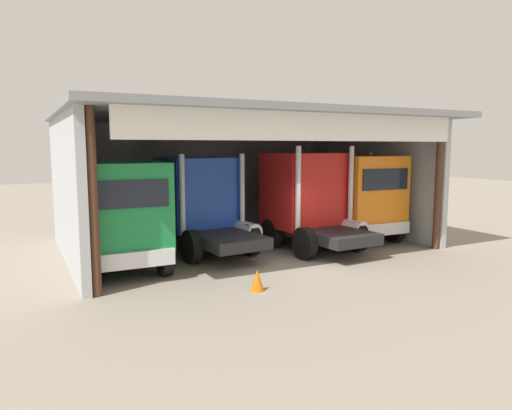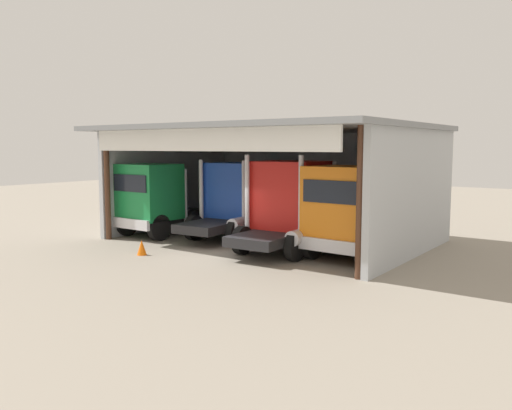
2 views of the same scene
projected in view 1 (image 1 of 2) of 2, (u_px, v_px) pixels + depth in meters
name	position (u px, v px, depth m)	size (l,w,h in m)	color
ground_plane	(301.00, 269.00, 14.09)	(80.00, 80.00, 0.00)	gray
workshop_shed	(233.00, 155.00, 17.96)	(12.86, 9.58, 4.84)	#ADB2B7
truck_green_center_bay	(120.00, 216.00, 13.37)	(2.57, 4.69, 3.25)	#197F3D
truck_blue_center_left_bay	(202.00, 203.00, 16.38)	(2.86, 4.83, 3.44)	#1E47B7
truck_red_center_right_bay	(308.00, 198.00, 16.85)	(2.84, 4.43, 3.70)	red
truck_orange_right_bay	(362.00, 197.00, 17.99)	(2.59, 4.23, 3.45)	orange
oil_drum	(140.00, 224.00, 19.53)	(0.58, 0.58, 0.91)	gold
tool_cart	(217.00, 220.00, 20.41)	(0.90, 0.60, 1.00)	red
traffic_cone	(257.00, 280.00, 11.92)	(0.36, 0.36, 0.56)	orange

